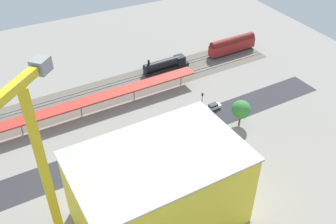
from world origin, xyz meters
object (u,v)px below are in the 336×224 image
object	(u,v)px
parked_car_4	(109,142)
street_tree_3	(159,137)
box_truck_0	(167,147)
parked_car_1	(188,116)
locomotive	(167,65)
parked_car_2	(165,125)
street_tree_2	(241,110)
parked_car_3	(139,134)
street_tree_1	(103,157)
tower_crane	(34,180)
traffic_light	(202,99)
parked_car_0	(213,107)
street_tree_0	(113,155)
passenger_coach	(232,44)
platform_canopy_near	(80,103)
construction_building	(159,189)
street_tree_4	(123,148)

from	to	relation	value
parked_car_4	street_tree_3	distance (m)	13.78
box_truck_0	parked_car_1	bearing A→B (deg)	-140.86
locomotive	parked_car_2	size ratio (longest dim) A/B	3.38
box_truck_0	locomotive	bearing A→B (deg)	-117.51
street_tree_2	parked_car_3	bearing A→B (deg)	-17.35
parked_car_2	street_tree_1	world-z (taller)	street_tree_1
locomotive	street_tree_2	world-z (taller)	street_tree_2
tower_crane	traffic_light	xyz separation A→B (m)	(-46.89, -28.84, -19.12)
parked_car_4	street_tree_1	bearing A→B (deg)	64.43
locomotive	street_tree_2	distance (m)	34.35
traffic_light	tower_crane	bearing A→B (deg)	31.60
parked_car_0	street_tree_2	distance (m)	9.97
box_truck_0	street_tree_0	world-z (taller)	street_tree_0
passenger_coach	parked_car_0	bearing A→B (deg)	46.35
street_tree_3	parked_car_1	bearing A→B (deg)	-145.63
traffic_light	box_truck_0	bearing A→B (deg)	32.41
parked_car_3	street_tree_2	world-z (taller)	street_tree_2
parked_car_0	traffic_light	bearing A→B (deg)	-10.03
platform_canopy_near	parked_car_4	size ratio (longest dim) A/B	15.71
passenger_coach	parked_car_1	bearing A→B (deg)	38.48
passenger_coach	tower_crane	distance (m)	93.75
parked_car_1	street_tree_3	bearing A→B (deg)	34.37
tower_crane	street_tree_3	bearing A→B (deg)	-146.96
locomotive	tower_crane	size ratio (longest dim) A/B	0.40
locomotive	parked_car_1	world-z (taller)	locomotive
parked_car_3	tower_crane	bearing A→B (deg)	44.91
platform_canopy_near	street_tree_3	xyz separation A→B (m)	(-11.71, 23.57, 1.44)
parked_car_2	street_tree_1	distance (m)	22.13
locomotive	construction_building	bearing A→B (deg)	61.01
parked_car_0	street_tree_1	distance (m)	36.73
passenger_coach	tower_crane	bearing A→B (deg)	35.72
passenger_coach	tower_crane	size ratio (longest dim) A/B	0.46
parked_car_2	street_tree_2	size ratio (longest dim) A/B	0.65
platform_canopy_near	street_tree_3	size ratio (longest dim) A/B	8.08
tower_crane	street_tree_4	xyz separation A→B (m)	(-20.18, -19.60, -18.03)
tower_crane	box_truck_0	size ratio (longest dim) A/B	3.90
locomotive	street_tree_1	xyz separation A→B (m)	(33.77, 34.84, 3.40)
construction_building	locomotive	bearing A→B (deg)	-121.07
construction_building	street_tree_2	size ratio (longest dim) A/B	4.27
passenger_coach	construction_building	world-z (taller)	construction_building
locomotive	parked_car_0	size ratio (longest dim) A/B	3.42
passenger_coach	street_tree_4	bearing A→B (deg)	32.02
parked_car_1	street_tree_2	distance (m)	14.18
construction_building	parked_car_0	bearing A→B (deg)	-141.00
locomotive	street_tree_3	distance (m)	40.22
parked_car_3	parked_car_1	bearing A→B (deg)	-178.41
construction_building	passenger_coach	bearing A→B (deg)	-138.53
parked_car_3	street_tree_1	size ratio (longest dim) A/B	0.57
locomotive	box_truck_0	size ratio (longest dim) A/B	1.58
parked_car_0	box_truck_0	size ratio (longest dim) A/B	0.46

